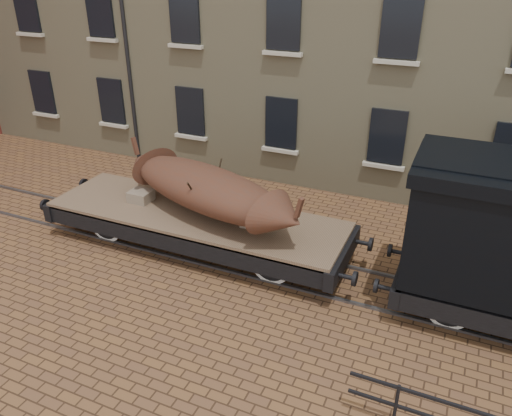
% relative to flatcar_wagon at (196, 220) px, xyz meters
% --- Properties ---
extents(ground, '(90.00, 90.00, 0.00)m').
position_rel_flatcar_wagon_xyz_m(ground, '(2.98, 0.00, -0.86)').
color(ground, brown).
extents(rail_track, '(30.00, 1.52, 0.06)m').
position_rel_flatcar_wagon_xyz_m(rail_track, '(2.98, 0.00, -0.83)').
color(rail_track, '#59595E').
rests_on(rail_track, ground).
extents(flatcar_wagon, '(9.15, 2.48, 1.38)m').
position_rel_flatcar_wagon_xyz_m(flatcar_wagon, '(0.00, 0.00, 0.00)').
color(flatcar_wagon, brown).
rests_on(flatcar_wagon, ground).
extents(iron_boat, '(6.03, 3.22, 1.48)m').
position_rel_flatcar_wagon_xyz_m(iron_boat, '(0.38, 0.00, 1.00)').
color(iron_boat, '#4E2819').
rests_on(iron_boat, flatcar_wagon).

